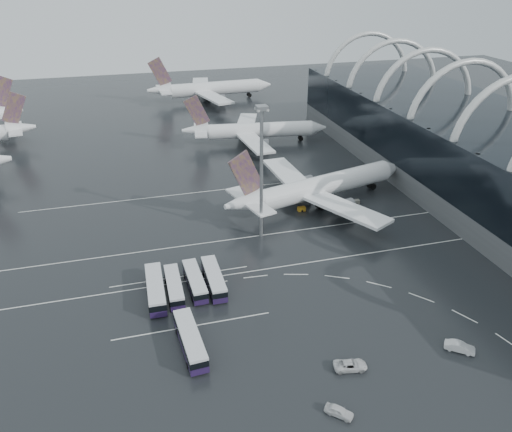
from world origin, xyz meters
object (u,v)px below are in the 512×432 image
object	(u,v)px
airliner_gate_c	(209,89)
floodlight_mast	(261,158)
bus_row_near_b	(174,287)
van_curve_c	(460,347)
gse_cart_belly_e	(305,190)
van_curve_b	(339,411)
gse_cart_belly_c	(302,209)
gse_cart_belly_b	(345,185)
airliner_main	(317,188)
van_curve_a	(350,365)
bus_row_near_c	(195,281)
bus_row_near_a	(155,289)
airliner_gate_b	(253,131)
bus_row_far_b	(190,340)
bus_row_near_d	(214,279)

from	to	relation	value
airliner_gate_c	floodlight_mast	bearing A→B (deg)	-97.65
bus_row_near_b	van_curve_c	xyz separation A→B (m)	(43.29, -28.39, -0.84)
bus_row_near_b	gse_cart_belly_e	world-z (taller)	bus_row_near_b
van_curve_b	van_curve_c	xyz separation A→B (m)	(24.51, 6.77, 0.09)
gse_cart_belly_c	gse_cart_belly_e	world-z (taller)	gse_cart_belly_e
van_curve_b	gse_cart_belly_b	world-z (taller)	van_curve_b
airliner_main	van_curve_a	world-z (taller)	airliner_main
bus_row_near_c	bus_row_near_b	bearing A→B (deg)	98.33
bus_row_near_b	gse_cart_belly_c	bearing A→B (deg)	-52.31
bus_row_near_b	bus_row_near_a	bearing A→B (deg)	92.71
bus_row_near_b	van_curve_c	distance (m)	51.78
airliner_gate_c	floodlight_mast	distance (m)	128.61
gse_cart_belly_b	airliner_gate_c	bearing A→B (deg)	100.15
airliner_gate_b	bus_row_near_b	bearing A→B (deg)	-107.16
bus_row_near_b	bus_row_far_b	bearing A→B (deg)	-176.97
airliner_gate_c	gse_cart_belly_b	distance (m)	108.21
gse_cart_belly_c	airliner_gate_c	bearing A→B (deg)	90.92
bus_row_far_b	van_curve_b	bearing A→B (deg)	-140.51
bus_row_near_b	gse_cart_belly_e	xyz separation A→B (m)	(40.94, 37.81, -1.05)
floodlight_mast	van_curve_a	bearing A→B (deg)	-87.58
van_curve_c	gse_cart_belly_b	world-z (taller)	van_curve_c
van_curve_c	gse_cart_belly_c	world-z (taller)	van_curve_c
van_curve_b	bus_row_near_b	bearing A→B (deg)	71.98
bus_row_near_c	van_curve_a	xyz separation A→B (m)	(20.03, -28.10, -0.92)
airliner_gate_b	floodlight_mast	xyz separation A→B (m)	(-15.47, -64.64, 14.97)
bus_row_near_c	bus_row_near_d	world-z (taller)	bus_row_near_d
gse_cart_belly_c	bus_row_near_b	bearing A→B (deg)	-143.02
van_curve_a	van_curve_b	size ratio (longest dim) A/B	1.28
airliner_gate_b	bus_row_near_c	bearing A→B (deg)	-104.91
bus_row_near_d	van_curve_a	bearing A→B (deg)	-149.44
floodlight_mast	gse_cart_belly_b	size ratio (longest dim) A/B	14.65
bus_row_near_c	floodlight_mast	size ratio (longest dim) A/B	0.40
bus_row_near_a	bus_row_near_d	bearing A→B (deg)	-85.78
van_curve_b	airliner_gate_b	bearing A→B (deg)	34.65
van_curve_a	gse_cart_belly_b	world-z (taller)	van_curve_a
bus_row_far_b	gse_cart_belly_e	xyz separation A→B (m)	(40.29, 53.84, -1.21)
bus_row_near_a	bus_row_near_c	xyz separation A→B (m)	(7.69, 0.89, -0.20)
airliner_main	van_curve_a	bearing A→B (deg)	-121.39
van_curve_a	gse_cart_belly_c	world-z (taller)	van_curve_a
airliner_gate_c	van_curve_c	xyz separation A→B (m)	(9.23, -172.85, -4.32)
bus_row_near_c	gse_cart_belly_c	distance (m)	41.27
gse_cart_belly_e	airliner_main	bearing A→B (deg)	-89.33
gse_cart_belly_c	floodlight_mast	bearing A→B (deg)	-144.09
van_curve_c	airliner_gate_b	bearing A→B (deg)	40.24
bus_row_near_c	van_curve_a	world-z (taller)	bus_row_near_c
airliner_gate_c	gse_cart_belly_b	xyz separation A→B (m)	(19.05, -106.42, -4.54)
airliner_gate_b	bus_row_near_c	world-z (taller)	airliner_gate_b
bus_row_far_b	airliner_gate_c	bearing A→B (deg)	-15.75
floodlight_mast	airliner_main	bearing A→B (deg)	33.72
bus_row_near_c	gse_cart_belly_c	bearing A→B (deg)	-52.49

